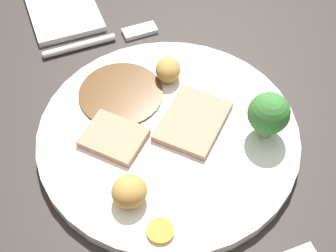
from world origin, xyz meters
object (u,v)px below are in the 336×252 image
at_px(broccoli_floret, 269,114).
at_px(folded_napkin, 64,11).
at_px(dinner_plate, 168,135).
at_px(roast_potato_left, 129,191).
at_px(meat_slice_main, 114,137).
at_px(carrot_coin_front, 160,231).
at_px(meat_slice_under, 193,121).
at_px(roast_potato_right, 168,70).
at_px(fork, 105,40).

xyz_separation_m(broccoli_floret, folded_napkin, (-0.30, -0.13, -0.04)).
relative_size(dinner_plate, roast_potato_left, 7.89).
bearing_deg(meat_slice_main, dinner_plate, 75.49).
xyz_separation_m(roast_potato_left, carrot_coin_front, (0.04, 0.01, -0.01)).
xyz_separation_m(carrot_coin_front, broccoli_floret, (-0.06, 0.15, 0.03)).
height_order(meat_slice_main, meat_slice_under, same).
xyz_separation_m(dinner_plate, carrot_coin_front, (0.10, -0.06, 0.01)).
xyz_separation_m(meat_slice_main, broccoli_floret, (0.06, 0.15, 0.03)).
distance_m(roast_potato_right, carrot_coin_front, 0.20).
distance_m(meat_slice_under, roast_potato_right, 0.08).
bearing_deg(dinner_plate, broccoli_floret, 64.35).
bearing_deg(roast_potato_right, roast_potato_left, -37.81).
height_order(dinner_plate, fork, dinner_plate).
xyz_separation_m(meat_slice_under, roast_potato_right, (-0.07, 0.00, 0.01)).
distance_m(meat_slice_under, broccoli_floret, 0.08).
relative_size(meat_slice_main, meat_slice_under, 0.75).
distance_m(fork, folded_napkin, 0.08).
bearing_deg(meat_slice_under, dinner_plate, -93.10).
bearing_deg(roast_potato_right, folded_napkin, -157.94).
height_order(meat_slice_main, roast_potato_left, roast_potato_left).
bearing_deg(roast_potato_right, meat_slice_under, -3.18).
bearing_deg(folded_napkin, carrot_coin_front, -2.74).
bearing_deg(folded_napkin, meat_slice_main, -4.25).
bearing_deg(dinner_plate, meat_slice_main, -104.51).
bearing_deg(fork, meat_slice_under, -74.65).
xyz_separation_m(roast_potato_right, carrot_coin_front, (0.18, -0.09, -0.01)).
bearing_deg(carrot_coin_front, meat_slice_under, 139.88).
xyz_separation_m(meat_slice_main, roast_potato_right, (-0.06, 0.09, 0.01)).
xyz_separation_m(meat_slice_main, roast_potato_left, (0.07, -0.01, 0.01)).
distance_m(roast_potato_left, broccoli_floret, 0.16).
height_order(meat_slice_main, folded_napkin, meat_slice_main).
distance_m(meat_slice_main, folded_napkin, 0.24).
bearing_deg(folded_napkin, fork, 22.17).
relative_size(roast_potato_left, fork, 0.24).
bearing_deg(roast_potato_left, fork, 165.65).
bearing_deg(meat_slice_under, carrot_coin_front, -40.12).
height_order(carrot_coin_front, folded_napkin, carrot_coin_front).
height_order(broccoli_floret, fork, broccoli_floret).
distance_m(meat_slice_under, carrot_coin_front, 0.13).
relative_size(dinner_plate, meat_slice_under, 3.41).
bearing_deg(meat_slice_under, roast_potato_right, 176.82).
relative_size(meat_slice_main, fork, 0.41).
height_order(dinner_plate, meat_slice_under, meat_slice_under).
xyz_separation_m(roast_potato_right, fork, (-0.10, -0.04, -0.02)).
height_order(roast_potato_right, fork, roast_potato_right).
xyz_separation_m(roast_potato_right, folded_napkin, (-0.18, -0.07, -0.02)).
bearing_deg(fork, broccoli_floret, -62.03).
height_order(roast_potato_right, folded_napkin, roast_potato_right).
relative_size(dinner_plate, fork, 1.86).
bearing_deg(roast_potato_left, dinner_plate, 130.84).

